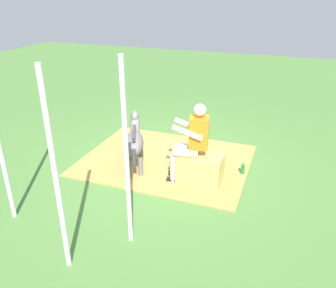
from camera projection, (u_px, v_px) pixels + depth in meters
ground_plane at (167, 163)px, 6.48m from camera, size 24.00×24.00×0.00m
hay_patch at (166, 160)px, 6.58m from camera, size 3.08×2.41×0.02m
hay_bale at (200, 168)px, 5.80m from camera, size 0.72×0.51×0.49m
person_seated at (192, 139)px, 5.62m from camera, size 0.70×0.50×1.37m
pony_standing at (135, 141)px, 6.17m from camera, size 0.73×1.27×0.87m
soda_bottle at (243, 169)px, 6.05m from camera, size 0.07×0.07×0.25m
tent_pole_left at (126, 158)px, 4.04m from camera, size 0.06×0.06×2.40m
tent_pole_mid at (56, 177)px, 3.64m from camera, size 0.06×0.06×2.40m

